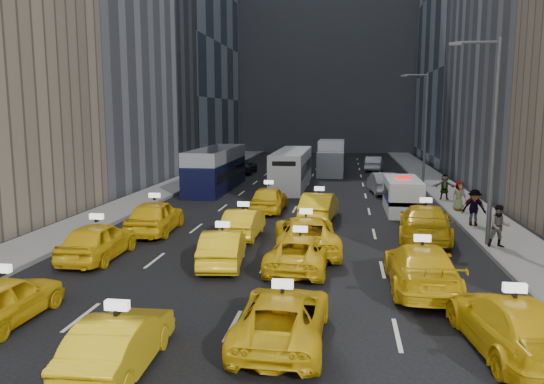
{
  "coord_description": "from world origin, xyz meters",
  "views": [
    {
      "loc": [
        3.03,
        -11.8,
        5.92
      ],
      "look_at": [
        -0.54,
        13.83,
        2.0
      ],
      "focal_mm": 35.0,
      "sensor_mm": 36.0,
      "label": 1
    }
  ],
  "objects_px": {
    "nypd_van": "(402,196)",
    "double_decker": "(216,169)",
    "box_truck": "(331,158)",
    "city_bus": "(292,169)"
  },
  "relations": [
    {
      "from": "nypd_van",
      "to": "double_decker",
      "type": "bearing_deg",
      "value": 151.45
    },
    {
      "from": "nypd_van",
      "to": "box_truck",
      "type": "relative_size",
      "value": 0.72
    },
    {
      "from": "nypd_van",
      "to": "city_bus",
      "type": "relative_size",
      "value": 0.45
    },
    {
      "from": "double_decker",
      "to": "box_truck",
      "type": "relative_size",
      "value": 1.54
    },
    {
      "from": "double_decker",
      "to": "nypd_van",
      "type": "bearing_deg",
      "value": -36.05
    },
    {
      "from": "city_bus",
      "to": "box_truck",
      "type": "xyz_separation_m",
      "value": [
        2.83,
        9.02,
        0.14
      ]
    },
    {
      "from": "box_truck",
      "to": "double_decker",
      "type": "bearing_deg",
      "value": -125.07
    },
    {
      "from": "double_decker",
      "to": "box_truck",
      "type": "xyz_separation_m",
      "value": [
        8.45,
        11.21,
        0.03
      ]
    },
    {
      "from": "box_truck",
      "to": "city_bus",
      "type": "bearing_deg",
      "value": -105.48
    },
    {
      "from": "double_decker",
      "to": "city_bus",
      "type": "relative_size",
      "value": 0.97
    }
  ]
}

